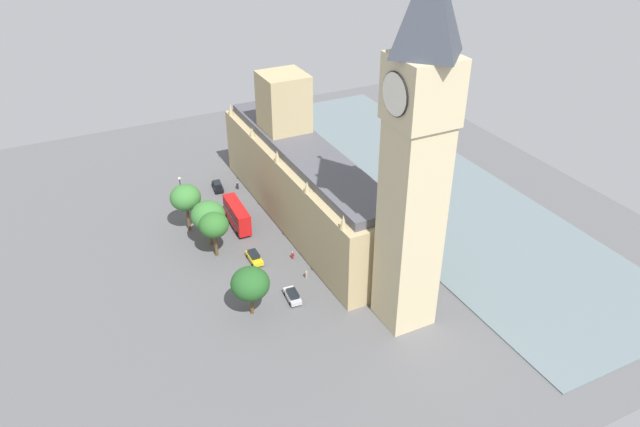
% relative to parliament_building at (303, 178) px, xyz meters
% --- Properties ---
extents(ground_plane, '(127.50, 127.50, 0.00)m').
position_rel_parliament_building_xyz_m(ground_plane, '(1.99, 1.58, -8.60)').
color(ground_plane, '#565659').
extents(river_thames, '(34.35, 114.75, 0.25)m').
position_rel_parliament_building_xyz_m(river_thames, '(-28.80, 1.58, -8.47)').
color(river_thames, slate).
rests_on(river_thames, ground).
extents(parliament_building, '(13.09, 57.50, 27.19)m').
position_rel_parliament_building_xyz_m(parliament_building, '(0.00, 0.00, 0.00)').
color(parliament_building, tan).
rests_on(parliament_building, ground).
extents(clock_tower, '(8.38, 8.38, 56.77)m').
position_rel_parliament_building_xyz_m(clock_tower, '(-0.87, 35.14, 20.78)').
color(clock_tower, '#CCBA8E').
rests_on(clock_tower, ground).
extents(car_black_near_tower, '(2.43, 4.78, 1.74)m').
position_rel_parliament_building_xyz_m(car_black_near_tower, '(12.26, -18.41, -7.71)').
color(car_black_near_tower, black).
rests_on(car_black_near_tower, ground).
extents(double_decker_bus_kerbside, '(2.98, 10.59, 4.75)m').
position_rel_parliament_building_xyz_m(double_decker_bus_kerbside, '(13.44, -2.30, -5.96)').
color(double_decker_bus_kerbside, red).
rests_on(double_decker_bus_kerbside, ground).
extents(car_yellow_cab_far_end, '(2.00, 4.81, 1.74)m').
position_rel_parliament_building_xyz_m(car_yellow_cab_far_end, '(14.85, 10.40, -7.71)').
color(car_yellow_cab_far_end, gold).
rests_on(car_yellow_cab_far_end, ground).
extents(car_silver_leading, '(2.22, 4.64, 1.74)m').
position_rel_parliament_building_xyz_m(car_silver_leading, '(13.18, 23.56, -7.71)').
color(car_silver_leading, '#B7B7BC').
rests_on(car_silver_leading, ground).
extents(pedestrian_opposite_hall, '(0.59, 0.65, 1.55)m').
position_rel_parliament_building_xyz_m(pedestrian_opposite_hall, '(8.56, 19.18, -7.90)').
color(pedestrian_opposite_hall, gray).
rests_on(pedestrian_opposite_hall, ground).
extents(pedestrian_corner, '(0.53, 0.42, 1.49)m').
position_rel_parliament_building_xyz_m(pedestrian_corner, '(8.27, 12.74, -7.93)').
color(pedestrian_corner, maroon).
rests_on(pedestrian_corner, ground).
extents(pedestrian_trailing, '(0.67, 0.61, 1.61)m').
position_rel_parliament_building_xyz_m(pedestrian_trailing, '(8.25, -16.78, -7.87)').
color(pedestrian_trailing, black).
rests_on(pedestrian_trailing, ground).
extents(plane_tree_midblock, '(5.37, 5.37, 8.88)m').
position_rel_parliament_building_xyz_m(plane_tree_midblock, '(20.38, 5.62, -2.05)').
color(plane_tree_midblock, brown).
rests_on(plane_tree_midblock, ground).
extents(plane_tree_by_river_gate, '(5.90, 5.90, 9.76)m').
position_rel_parliament_building_xyz_m(plane_tree_by_river_gate, '(22.41, -5.26, -1.39)').
color(plane_tree_by_river_gate, brown).
rests_on(plane_tree_by_river_gate, ground).
extents(plane_tree_under_trees, '(6.35, 6.35, 9.05)m').
position_rel_parliament_building_xyz_m(plane_tree_under_trees, '(20.19, 1.59, -2.27)').
color(plane_tree_under_trees, brown).
rests_on(plane_tree_under_trees, ground).
extents(plane_tree_slot_10, '(6.20, 6.20, 8.59)m').
position_rel_parliament_building_xyz_m(plane_tree_slot_10, '(20.39, 23.75, -2.66)').
color(plane_tree_slot_10, brown).
rests_on(plane_tree_slot_10, ground).
extents(street_lamp_slot_11, '(0.56, 0.56, 6.95)m').
position_rel_parliament_building_xyz_m(street_lamp_slot_11, '(21.13, -14.54, -3.81)').
color(street_lamp_slot_11, black).
rests_on(street_lamp_slot_11, ground).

